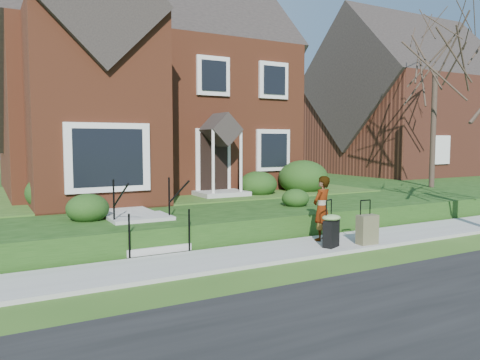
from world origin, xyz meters
TOP-DOWN VIEW (x-y plane):
  - ground at (0.00, 0.00)m, footprint 120.00×120.00m
  - sidewalk at (0.00, 0.00)m, footprint 60.00×1.60m
  - terrace at (4.00, 10.90)m, footprint 44.00×20.00m
  - walkway at (-2.50, 5.00)m, footprint 1.20×6.00m
  - main_house at (-0.21, 9.61)m, footprint 10.40×10.20m
  - neighbour_house at (16.00, 11.00)m, footprint 9.40×8.00m
  - front_steps at (-2.50, 1.84)m, footprint 1.40×2.02m
  - foundation_shrubs at (0.88, 5.09)m, footprint 10.19×4.31m
  - woman at (1.30, 0.29)m, footprint 0.65×0.53m
  - suitcase_black at (1.03, -0.37)m, footprint 0.55×0.50m
  - suitcase_olive at (1.95, -0.54)m, footprint 0.48×0.28m
  - tree_gap at (9.97, 4.18)m, footprint 5.01×5.01m

SIDE VIEW (x-z plane):
  - ground at x=0.00m, z-range 0.00..0.00m
  - sidewalk at x=0.00m, z-range 0.00..0.08m
  - terrace at x=4.00m, z-range 0.00..0.60m
  - suitcase_olive at x=1.95m, z-range -0.09..0.93m
  - front_steps at x=-2.50m, z-range -0.28..1.22m
  - suitcase_black at x=1.03m, z-range -0.04..1.02m
  - walkway at x=-2.50m, z-range 0.60..0.66m
  - woman at x=1.30m, z-range 0.08..1.61m
  - foundation_shrubs at x=0.88m, z-range 0.50..1.77m
  - neighbour_house at x=16.00m, z-range 0.65..9.85m
  - main_house at x=-0.21m, z-range 0.56..9.96m
  - tree_gap at x=9.97m, z-range 2.03..9.18m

